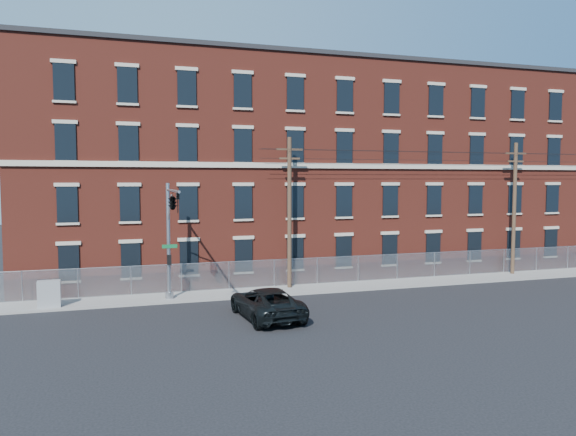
% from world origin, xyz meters
% --- Properties ---
extents(ground, '(140.00, 140.00, 0.00)m').
position_xyz_m(ground, '(0.00, 0.00, 0.00)').
color(ground, black).
rests_on(ground, ground).
extents(sidewalk, '(65.00, 3.00, 0.12)m').
position_xyz_m(sidewalk, '(12.00, 5.00, 0.06)').
color(sidewalk, gray).
rests_on(sidewalk, ground).
extents(mill_building, '(55.30, 14.32, 16.30)m').
position_xyz_m(mill_building, '(12.00, 13.93, 8.15)').
color(mill_building, maroon).
rests_on(mill_building, ground).
extents(chain_link_fence, '(59.06, 0.06, 1.85)m').
position_xyz_m(chain_link_fence, '(12.00, 6.30, 1.06)').
color(chain_link_fence, '#A5A8AD').
rests_on(chain_link_fence, ground).
extents(traffic_signal_mast, '(0.90, 6.75, 7.00)m').
position_xyz_m(traffic_signal_mast, '(-6.00, 2.18, 5.39)').
color(traffic_signal_mast, '#9EA0A5').
rests_on(traffic_signal_mast, ground).
extents(utility_pole_near, '(1.80, 0.28, 10.00)m').
position_xyz_m(utility_pole_near, '(2.00, 5.60, 5.34)').
color(utility_pole_near, '#4E3827').
rests_on(utility_pole_near, ground).
extents(utility_pole_mid, '(1.80, 0.28, 10.00)m').
position_xyz_m(utility_pole_mid, '(20.00, 5.60, 5.34)').
color(utility_pole_mid, '#4E3827').
rests_on(utility_pole_mid, ground).
extents(overhead_wires, '(40.00, 0.62, 0.62)m').
position_xyz_m(overhead_wires, '(20.00, 5.60, 9.12)').
color(overhead_wires, black).
rests_on(overhead_wires, ground).
extents(pickup_truck, '(3.18, 6.06, 1.63)m').
position_xyz_m(pickup_truck, '(-1.46, -1.31, 0.81)').
color(pickup_truck, black).
rests_on(pickup_truck, ground).
extents(utility_cabinet, '(1.24, 0.67, 1.51)m').
position_xyz_m(utility_cabinet, '(-12.69, 4.20, 0.88)').
color(utility_cabinet, gray).
rests_on(utility_cabinet, sidewalk).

